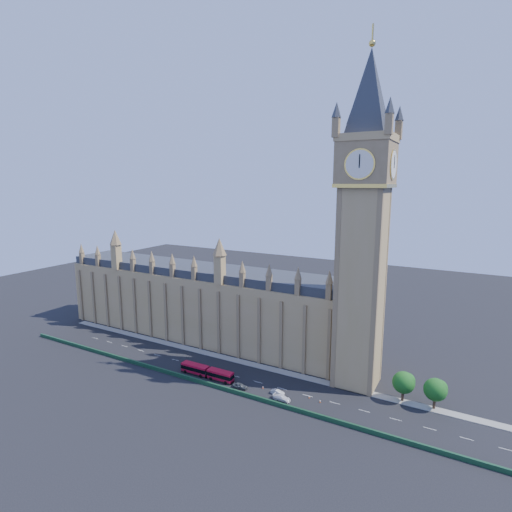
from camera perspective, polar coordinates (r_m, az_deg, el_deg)
The scene contains 15 objects.
ground at distance 131.86m, azimuth -4.51°, elevation -16.35°, with size 400.00×400.00×0.00m, color black.
palace_westminster at distance 156.93m, azimuth -7.82°, elevation -6.52°, with size 120.00×20.00×28.00m.
elizabeth_tower at distance 115.39m, azimuth 15.25°, elevation 7.70°, with size 20.59×20.59×105.00m.
bridge_parapet at distance 125.03m, azimuth -6.89°, elevation -17.66°, with size 160.00×0.60×1.20m, color #1E4C2D.
kerb_north at distance 139.03m, azimuth -2.29°, elevation -14.81°, with size 160.00×3.00×0.16m, color gray.
tree_east_near at distance 121.35m, azimuth 20.45°, elevation -16.52°, with size 6.00×6.00×8.50m.
tree_east_far at distance 120.74m, azimuth 24.37°, elevation -16.95°, with size 6.00×6.00×8.50m.
red_bus at distance 129.50m, azimuth -7.03°, elevation -16.11°, with size 18.30×3.08×3.11m.
car_grey at distance 122.84m, azimuth -2.27°, elevation -18.05°, with size 1.80×4.48×1.53m, color #464A4E.
car_silver at distance 119.98m, azimuth 3.10°, elevation -18.86°, with size 1.37×3.93×1.30m, color #B9BCC1.
car_white at distance 117.27m, azimuth 3.71°, elevation -19.57°, with size 2.03×4.99×1.45m, color white.
cone_a at distance 121.02m, azimuth 2.48°, elevation -18.73°, with size 0.56×0.56×0.74m.
cone_b at distance 119.21m, azimuth 7.60°, elevation -19.34°, with size 0.48×0.48×0.63m.
cone_c at distance 122.95m, azimuth 0.99°, elevation -18.24°, with size 0.48×0.48×0.68m.
cone_d at distance 117.67m, azimuth 9.13°, elevation -19.81°, with size 0.49×0.49×0.63m.
Camera 1 is at (65.39, -98.00, 59.21)m, focal length 28.00 mm.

